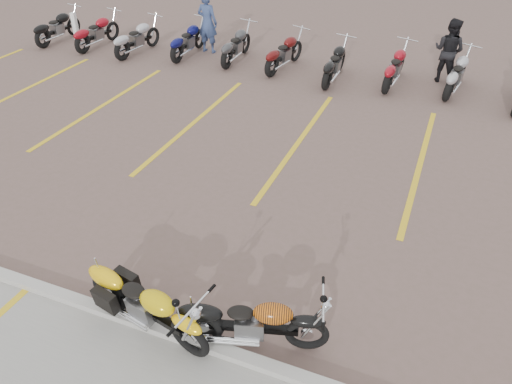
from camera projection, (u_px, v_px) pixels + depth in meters
ground at (224, 246)px, 8.36m from camera, size 100.00×100.00×0.00m
curb at (161, 330)px, 6.79m from camera, size 60.00×0.18×0.12m
parking_stripes at (299, 141)px, 11.43m from camera, size 38.00×5.50×0.01m
yellow_cruiser at (146, 304)px, 6.68m from camera, size 2.08×0.58×0.87m
flame_cruiser at (250, 323)px, 6.45m from camera, size 1.93×0.68×0.82m
person_a at (207, 23)px, 16.21m from camera, size 0.73×0.50×1.91m
person_b at (449, 51)px, 14.03m from camera, size 1.06×0.96×1.79m
bollard at (75, 28)px, 17.36m from camera, size 0.17×0.17×1.00m
bg_bike_row at (257, 49)px, 15.21m from camera, size 15.60×2.03×1.10m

